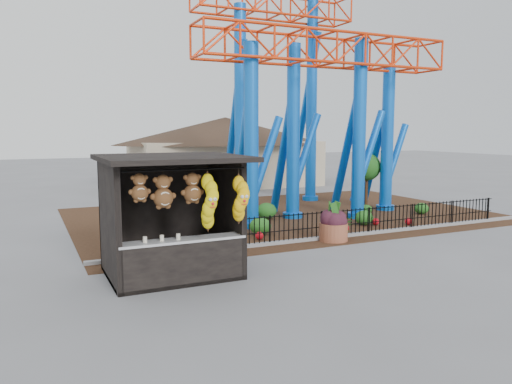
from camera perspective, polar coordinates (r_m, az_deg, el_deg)
name	(u,v)px	position (r m, az deg, el deg)	size (l,w,h in m)	color
ground	(294,272)	(13.48, 4.32, -9.10)	(120.00, 120.00, 0.00)	slate
mulch_bed	(284,215)	(22.20, 3.18, -2.63)	(18.00, 12.00, 0.02)	#331E11
curb	(351,235)	(18.02, 10.76, -4.86)	(18.00, 0.18, 0.12)	gray
prize_booth	(174,218)	(12.84, -9.34, -3.00)	(3.50, 3.40, 3.12)	black
picket_fence	(371,221)	(18.47, 13.06, -3.23)	(12.20, 0.06, 1.00)	black
roller_coaster	(304,69)	(22.79, 5.56, 13.84)	(11.00, 6.37, 10.82)	blue
terracotta_planter	(333,232)	(17.20, 8.84, -4.54)	(0.97, 0.97, 0.62)	#9A5338
planter_foliage	(334,214)	(17.09, 8.88, -2.47)	(0.70, 0.70, 0.64)	#34141F
potted_plant	(341,228)	(17.30, 9.74, -4.10)	(0.76, 0.66, 0.85)	#255719
landscaping	(317,216)	(20.33, 7.03, -2.72)	(9.29, 4.26, 0.68)	#1F5619
pavilion	(225,140)	(33.63, -3.52, 5.91)	(15.00, 15.00, 4.80)	#BFAD8C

